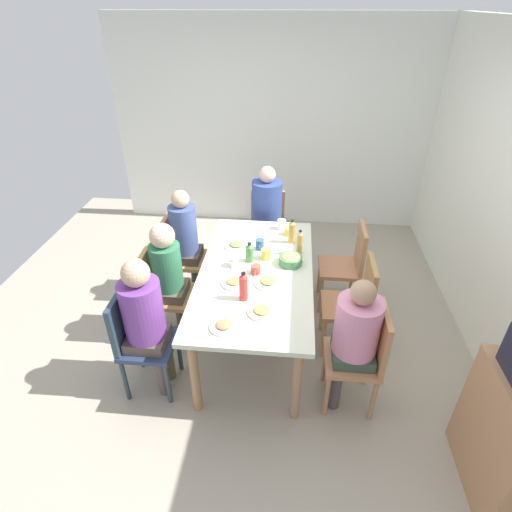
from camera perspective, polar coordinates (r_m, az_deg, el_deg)
ground_plane at (r=3.90m, az=0.00°, el=-11.43°), size 5.85×5.85×0.00m
wall_left at (r=5.49m, az=2.66°, el=17.57°), size 0.12×4.13×2.60m
dining_table at (r=3.47m, az=0.00°, el=-3.29°), size 1.82×0.95×0.77m
chair_0 at (r=4.09m, az=12.83°, el=-0.88°), size 0.40×0.40×0.90m
chair_1 at (r=3.30m, az=-16.28°, el=-10.86°), size 0.40×0.40×0.90m
person_1 at (r=3.13m, az=-15.32°, el=-8.16°), size 0.30×0.30×1.21m
chair_2 at (r=3.16m, az=14.90°, el=-13.02°), size 0.40×0.40×0.90m
person_2 at (r=3.01m, az=13.67°, el=-10.53°), size 0.32×0.32×1.15m
chair_3 at (r=3.73m, az=-13.21°, el=-4.57°), size 0.40×0.40×0.90m
person_3 at (r=3.60m, az=-12.17°, el=-2.30°), size 0.30×0.30×1.17m
chair_4 at (r=4.21m, az=-10.84°, el=0.36°), size 0.40×0.40×0.90m
person_4 at (r=4.09m, az=-9.85°, el=2.55°), size 0.30×0.30×1.20m
chair_5 at (r=3.60m, az=13.72°, el=-6.16°), size 0.40×0.40×0.90m
chair_6 at (r=4.65m, az=1.55°, el=4.28°), size 0.40×0.40×0.90m
person_6 at (r=4.46m, az=1.51°, el=6.40°), size 0.33×0.33×1.25m
plate_0 at (r=2.98m, az=0.84°, el=-7.74°), size 0.22×0.22×0.04m
plate_1 at (r=3.75m, az=-2.78°, el=1.54°), size 0.22×0.22×0.04m
plate_2 at (r=3.27m, az=-3.14°, el=-3.69°), size 0.21×0.21×0.04m
plate_3 at (r=3.27m, az=1.77°, el=-3.60°), size 0.24×0.24×0.04m
plate_4 at (r=2.87m, az=-4.51°, el=-9.74°), size 0.21×0.21×0.04m
bowl_0 at (r=3.49m, az=4.88°, el=-0.49°), size 0.20×0.20×0.09m
cup_0 at (r=3.69m, az=0.59°, el=1.63°), size 0.11×0.08×0.10m
cup_1 at (r=3.55m, az=1.42°, el=0.28°), size 0.12×0.09×0.09m
cup_2 at (r=3.46m, az=-3.14°, el=-0.81°), size 0.12×0.09×0.08m
cup_3 at (r=4.04m, az=3.62°, el=4.45°), size 0.12×0.08×0.10m
cup_4 at (r=3.94m, az=4.65°, el=3.48°), size 0.12×0.09×0.07m
cup_5 at (r=3.37m, az=0.02°, el=-1.91°), size 0.12×0.08×0.07m
bottle_0 at (r=3.60m, az=6.15°, el=1.81°), size 0.05×0.05×0.24m
bottle_1 at (r=3.04m, az=-1.78°, el=-4.35°), size 0.07×0.07×0.24m
bottle_2 at (r=3.78m, az=5.06°, el=3.40°), size 0.06×0.06×0.24m
bottle_3 at (r=3.50m, az=-0.92°, el=0.47°), size 0.07×0.07×0.18m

